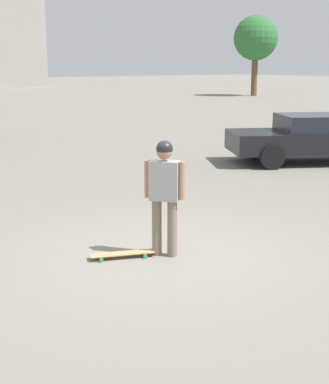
# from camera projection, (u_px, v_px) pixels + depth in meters

# --- Properties ---
(ground_plane) EXTENTS (220.00, 220.00, 0.00)m
(ground_plane) POSITION_uv_depth(u_px,v_px,m) (164.00, 255.00, 7.85)
(ground_plane) COLOR gray
(person) EXTENTS (0.49, 0.42, 1.69)m
(person) POSITION_uv_depth(u_px,v_px,m) (164.00, 188.00, 7.62)
(person) COLOR #7A6B56
(person) RESTS_ON ground_plane
(skateboard) EXTENTS (0.54, 0.93, 0.07)m
(skateboard) POSITION_uv_depth(u_px,v_px,m) (122.00, 254.00, 7.73)
(skateboard) COLOR tan
(skateboard) RESTS_ON ground_plane
(car_parked_near) EXTENTS (4.01, 4.98, 1.36)m
(car_parked_near) POSITION_uv_depth(u_px,v_px,m) (314.00, 137.00, 15.16)
(car_parked_near) COLOR black
(car_parked_near) RESTS_ON ground_plane
(tree_distant) EXTENTS (3.92, 3.92, 7.01)m
(tree_distant) POSITION_uv_depth(u_px,v_px,m) (256.00, 38.00, 47.25)
(tree_distant) COLOR brown
(tree_distant) RESTS_ON ground_plane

